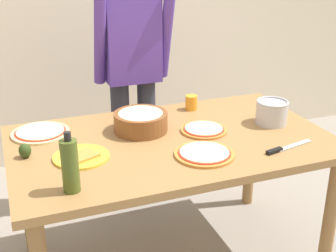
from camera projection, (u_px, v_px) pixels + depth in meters
dining_table at (171, 155)px, 2.34m from camera, size 1.60×0.96×0.76m
person_cook at (132, 67)px, 2.90m from camera, size 0.49×0.25×1.62m
pizza_raw_on_board at (40, 132)px, 2.35m from camera, size 0.30×0.30×0.02m
pizza_cooked_on_tray at (204, 130)px, 2.39m from camera, size 0.24×0.24×0.02m
pizza_second_cooked at (204, 154)px, 2.12m from camera, size 0.28×0.28×0.02m
plate_with_slice at (81, 157)px, 2.10m from camera, size 0.26×0.26×0.02m
popcorn_bowl at (141, 120)px, 2.37m from camera, size 0.28×0.28×0.11m
olive_oil_bottle at (70, 165)px, 1.79m from camera, size 0.07×0.07×0.26m
steel_pot at (271, 112)px, 2.47m from camera, size 0.17×0.17×0.13m
cup_orange at (191, 103)px, 2.68m from camera, size 0.07×0.07×0.08m
chef_knife at (284, 148)px, 2.18m from camera, size 0.29×0.09×0.02m
avocado at (25, 151)px, 2.09m from camera, size 0.06×0.06×0.07m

